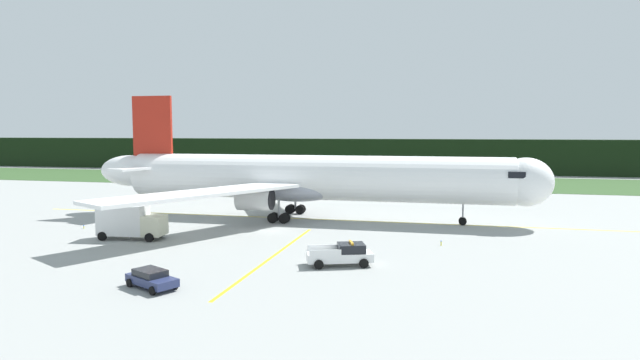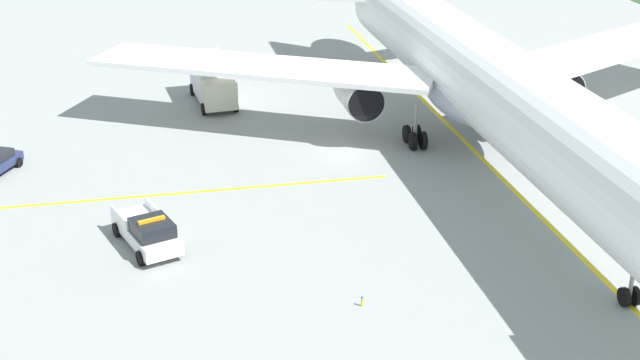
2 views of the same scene
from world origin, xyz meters
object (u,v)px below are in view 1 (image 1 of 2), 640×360
Objects in this scene: ops_pickup_truck at (342,254)px; catering_truck at (130,221)px; staff_car at (151,278)px; airliner at (309,178)px.

ops_pickup_truck is 0.83× the size of catering_truck.
ops_pickup_truck is 14.88m from staff_car.
ops_pickup_truck reaches higher than staff_car.
airliner is 8.40× the size of catering_truck.
airliner is at bearing 47.57° from catering_truck.
airliner is 21.80m from catering_truck.
ops_pickup_truck is (8.29, -21.37, -4.15)m from airliner.
staff_car is (-3.48, -30.48, -4.35)m from airliner.
airliner is 10.09× the size of ops_pickup_truck.
ops_pickup_truck is 1.28× the size of staff_car.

